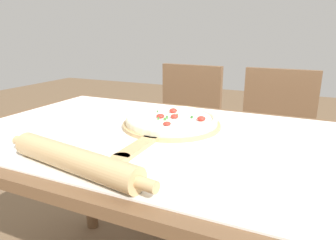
{
  "coord_description": "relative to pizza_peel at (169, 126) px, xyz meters",
  "views": [
    {
      "loc": [
        0.37,
        -0.82,
        1.07
      ],
      "look_at": [
        -0.03,
        0.06,
        0.79
      ],
      "focal_mm": 32.0,
      "sensor_mm": 36.0,
      "label": 1
    }
  ],
  "objects": [
    {
      "name": "pizza_peel",
      "position": [
        0.0,
        0.0,
        0.0
      ],
      "size": [
        0.34,
        0.51,
        0.01
      ],
      "color": "tan",
      "rests_on": "towel_cloth"
    },
    {
      "name": "pizza",
      "position": [
        0.0,
        0.02,
        0.02
      ],
      "size": [
        0.31,
        0.31,
        0.04
      ],
      "color": "beige",
      "rests_on": "pizza_peel"
    },
    {
      "name": "dining_table",
      "position": [
        0.03,
        -0.07,
        -0.12
      ],
      "size": [
        1.4,
        0.84,
        0.76
      ],
      "color": "brown",
      "rests_on": "ground_plane"
    },
    {
      "name": "chair_left",
      "position": [
        -0.22,
        0.72,
        -0.25
      ],
      "size": [
        0.43,
        0.43,
        0.89
      ],
      "rotation": [
        0.0,
        0.0,
        -0.07
      ],
      "color": "brown",
      "rests_on": "ground_plane"
    },
    {
      "name": "towel_cloth",
      "position": [
        0.03,
        -0.07,
        -0.01
      ],
      "size": [
        1.32,
        0.76,
        0.0
      ],
      "color": "silver",
      "rests_on": "dining_table"
    },
    {
      "name": "rolling_pin",
      "position": [
        -0.06,
        -0.4,
        0.02
      ],
      "size": [
        0.47,
        0.12,
        0.06
      ],
      "rotation": [
        0.0,
        0.0,
        -0.17
      ],
      "color": "tan",
      "rests_on": "towel_cloth"
    },
    {
      "name": "chair_right",
      "position": [
        0.29,
        0.72,
        -0.25
      ],
      "size": [
        0.41,
        0.41,
        0.89
      ],
      "rotation": [
        0.0,
        0.0,
        -0.03
      ],
      "color": "brown",
      "rests_on": "ground_plane"
    }
  ]
}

